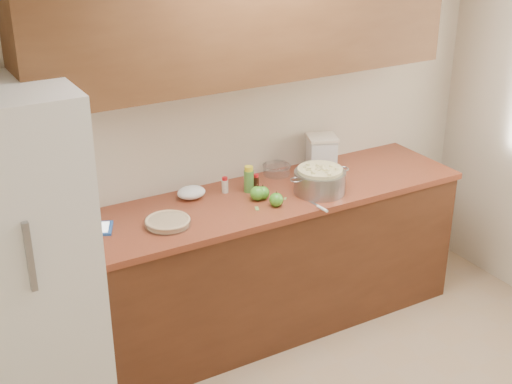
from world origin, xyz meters
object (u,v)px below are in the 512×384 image
colander (320,181)px  flour_canister (321,152)px  pie (168,222)px  tablet (92,229)px

colander → flour_canister: 0.38m
colander → flour_canister: bearing=54.0°
pie → flour_canister: size_ratio=1.08×
colander → pie: bearing=177.7°
colander → tablet: size_ratio=1.60×
pie → tablet: 0.41m
pie → flour_canister: 1.23m
colander → tablet: bearing=171.9°
flour_canister → colander: bearing=-126.0°
flour_canister → tablet: bearing=-176.0°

